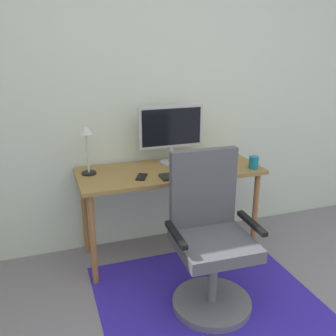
# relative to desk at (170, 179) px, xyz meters

# --- Properties ---
(wall_back) EXTENTS (6.00, 0.10, 2.60)m
(wall_back) POSITION_rel_desk_xyz_m (-0.13, 0.36, 0.64)
(wall_back) COLOR silver
(wall_back) RESTS_ON ground
(area_rug) EXTENTS (1.47, 1.24, 0.01)m
(area_rug) POSITION_rel_desk_xyz_m (0.04, -0.65, -0.66)
(area_rug) COLOR #3222A4
(area_rug) RESTS_ON ground
(desk) EXTENTS (1.44, 0.58, 0.74)m
(desk) POSITION_rel_desk_xyz_m (0.00, 0.00, 0.00)
(desk) COLOR olive
(desk) RESTS_ON ground
(monitor) EXTENTS (0.53, 0.18, 0.47)m
(monitor) POSITION_rel_desk_xyz_m (0.06, 0.15, 0.37)
(monitor) COLOR #B2B2B7
(monitor) RESTS_ON desk
(keyboard) EXTENTS (0.43, 0.13, 0.02)m
(keyboard) POSITION_rel_desk_xyz_m (0.08, -0.19, 0.09)
(keyboard) COLOR black
(keyboard) RESTS_ON desk
(computer_mouse) EXTENTS (0.06, 0.10, 0.03)m
(computer_mouse) POSITION_rel_desk_xyz_m (0.36, -0.18, 0.10)
(computer_mouse) COLOR black
(computer_mouse) RESTS_ON desk
(coffee_cup) EXTENTS (0.07, 0.07, 0.10)m
(coffee_cup) POSITION_rel_desk_xyz_m (0.63, -0.20, 0.13)
(coffee_cup) COLOR #136B87
(coffee_cup) RESTS_ON desk
(cell_phone) EXTENTS (0.12, 0.16, 0.01)m
(cell_phone) POSITION_rel_desk_xyz_m (-0.26, -0.11, 0.09)
(cell_phone) COLOR black
(cell_phone) RESTS_ON desk
(desk_lamp) EXTENTS (0.11, 0.11, 0.37)m
(desk_lamp) POSITION_rel_desk_xyz_m (-0.62, 0.09, 0.35)
(desk_lamp) COLOR black
(desk_lamp) RESTS_ON desk
(office_chair) EXTENTS (0.57, 0.53, 1.04)m
(office_chair) POSITION_rel_desk_xyz_m (0.04, -0.69, -0.23)
(office_chair) COLOR slate
(office_chair) RESTS_ON ground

